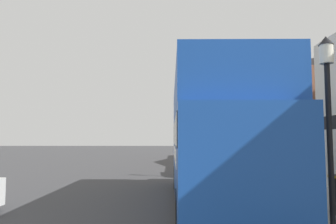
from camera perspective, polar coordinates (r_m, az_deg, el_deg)
ground_plane at (r=25.02m, az=-4.46°, el=-9.56°), size 144.00×144.00×0.00m
sidewalk at (r=22.45m, az=13.21°, el=-9.83°), size 3.36×108.00×0.14m
brick_terrace_rear at (r=29.33m, az=19.51°, el=-0.23°), size 6.00×23.97×8.54m
tour_bus at (r=11.03m, az=7.76°, el=-6.33°), size 2.54×10.38×4.02m
parked_car_ahead_of_bus at (r=19.67m, az=6.58°, el=-8.73°), size 1.95×4.17×1.58m
lamp_post_nearest at (r=8.69m, az=26.07°, el=3.08°), size 0.35×0.35×4.48m
lamp_post_second at (r=17.80m, az=12.07°, el=-0.18°), size 0.35×0.35×4.89m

